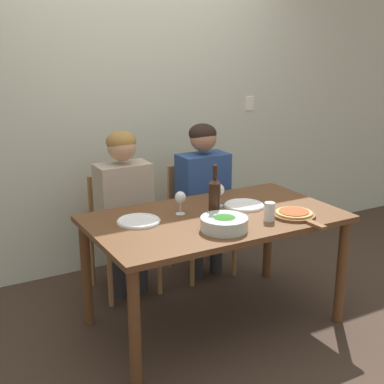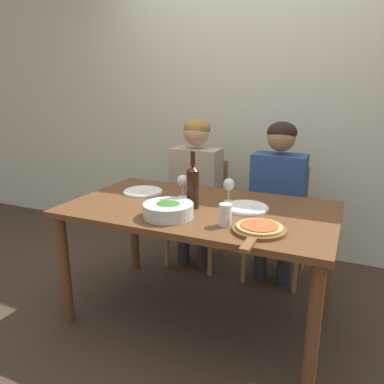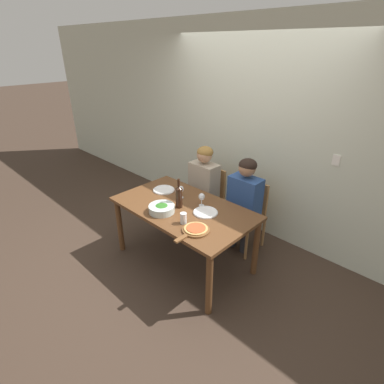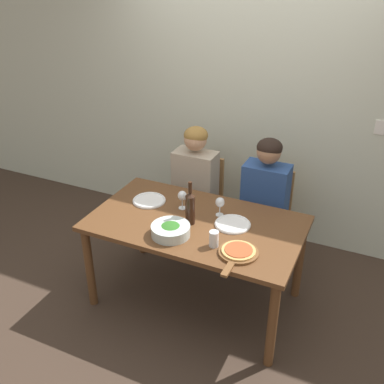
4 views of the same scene
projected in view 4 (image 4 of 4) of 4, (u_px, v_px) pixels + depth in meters
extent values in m
plane|color=#3D2D23|center=(196.00, 298.00, 3.69)|extent=(40.00, 40.00, 0.00)
cube|color=beige|center=(253.00, 98.00, 4.05)|extent=(10.00, 0.05, 2.70)
cube|color=white|center=(380.00, 127.00, 3.66)|extent=(0.08, 0.01, 0.12)
cube|color=brown|center=(196.00, 223.00, 3.35)|extent=(1.58, 0.90, 0.04)
cylinder|color=brown|center=(89.00, 267.00, 3.48)|extent=(0.07, 0.07, 0.71)
cylinder|color=brown|center=(272.00, 325.00, 2.94)|extent=(0.07, 0.07, 0.71)
cylinder|color=brown|center=(141.00, 219.00, 4.11)|extent=(0.07, 0.07, 0.71)
cylinder|color=brown|center=(299.00, 260.00, 3.57)|extent=(0.07, 0.07, 0.71)
cube|color=#9E7042|center=(196.00, 206.00, 4.20)|extent=(0.42, 0.42, 0.04)
cube|color=#9E7042|center=(205.00, 176.00, 4.25)|extent=(0.38, 0.03, 0.42)
cylinder|color=#9E7042|center=(169.00, 231.00, 4.22)|extent=(0.04, 0.04, 0.39)
cylinder|color=#9E7042|center=(206.00, 241.00, 4.08)|extent=(0.04, 0.04, 0.39)
cylinder|color=#9E7042|center=(187.00, 212.00, 4.52)|extent=(0.04, 0.04, 0.39)
cylinder|color=#9E7042|center=(222.00, 221.00, 4.38)|extent=(0.04, 0.04, 0.39)
cube|color=#9E7042|center=(263.00, 222.00, 3.96)|extent=(0.42, 0.42, 0.04)
cube|color=#9E7042|center=(272.00, 190.00, 4.01)|extent=(0.38, 0.03, 0.42)
cylinder|color=#9E7042|center=(235.00, 248.00, 3.98)|extent=(0.04, 0.04, 0.39)
cylinder|color=#9E7042|center=(276.00, 259.00, 3.84)|extent=(0.04, 0.04, 0.39)
cylinder|color=#9E7042|center=(248.00, 227.00, 4.28)|extent=(0.04, 0.04, 0.39)
cylinder|color=#9E7042|center=(288.00, 236.00, 4.14)|extent=(0.04, 0.04, 0.39)
cylinder|color=#28282D|center=(184.00, 226.00, 4.26)|extent=(0.10, 0.10, 0.43)
cylinder|color=#28282D|center=(201.00, 231.00, 4.19)|extent=(0.10, 0.10, 0.43)
cube|color=tan|center=(195.00, 180.00, 4.05)|extent=(0.38, 0.22, 0.54)
cylinder|color=tan|center=(163.00, 202.00, 4.00)|extent=(0.07, 0.31, 0.14)
cylinder|color=tan|center=(205.00, 211.00, 3.85)|extent=(0.07, 0.31, 0.14)
sphere|color=tan|center=(195.00, 139.00, 3.86)|extent=(0.20, 0.20, 0.20)
ellipsoid|color=olive|center=(196.00, 135.00, 3.85)|extent=(0.21, 0.21, 0.15)
cylinder|color=#28282D|center=(249.00, 243.00, 4.02)|extent=(0.10, 0.10, 0.43)
cylinder|color=#28282D|center=(269.00, 248.00, 3.95)|extent=(0.10, 0.10, 0.43)
cube|color=navy|center=(265.00, 194.00, 3.81)|extent=(0.38, 0.22, 0.54)
cylinder|color=navy|center=(232.00, 218.00, 3.75)|extent=(0.07, 0.31, 0.14)
cylinder|color=navy|center=(279.00, 229.00, 3.61)|extent=(0.07, 0.31, 0.14)
sphere|color=#9E7051|center=(269.00, 152.00, 3.62)|extent=(0.20, 0.20, 0.20)
ellipsoid|color=black|center=(270.00, 147.00, 3.61)|extent=(0.21, 0.21, 0.15)
cylinder|color=black|center=(190.00, 210.00, 3.27)|extent=(0.07, 0.07, 0.23)
cone|color=black|center=(190.00, 194.00, 3.21)|extent=(0.07, 0.07, 0.03)
cylinder|color=black|center=(190.00, 187.00, 3.18)|extent=(0.03, 0.03, 0.08)
cylinder|color=silver|center=(171.00, 230.00, 3.16)|extent=(0.28, 0.28, 0.08)
ellipsoid|color=#2D6B23|center=(171.00, 230.00, 3.16)|extent=(0.23, 0.23, 0.08)
cylinder|color=white|center=(149.00, 201.00, 3.61)|extent=(0.26, 0.26, 0.01)
torus|color=white|center=(149.00, 200.00, 3.61)|extent=(0.26, 0.26, 0.02)
cylinder|color=white|center=(233.00, 224.00, 3.29)|extent=(0.26, 0.26, 0.01)
torus|color=white|center=(233.00, 224.00, 3.29)|extent=(0.26, 0.26, 0.02)
cylinder|color=brown|center=(238.00, 252.00, 2.98)|extent=(0.27, 0.27, 0.02)
cube|color=brown|center=(228.00, 270.00, 2.82)|extent=(0.04, 0.14, 0.02)
cylinder|color=tan|center=(239.00, 251.00, 2.97)|extent=(0.23, 0.23, 0.01)
cylinder|color=#AD4C28|center=(239.00, 250.00, 2.97)|extent=(0.19, 0.19, 0.01)
cylinder|color=silver|center=(182.00, 208.00, 3.51)|extent=(0.06, 0.06, 0.01)
cylinder|color=silver|center=(182.00, 203.00, 3.49)|extent=(0.01, 0.01, 0.07)
ellipsoid|color=silver|center=(182.00, 196.00, 3.46)|extent=(0.07, 0.07, 0.08)
ellipsoid|color=maroon|center=(182.00, 197.00, 3.46)|extent=(0.06, 0.06, 0.03)
cylinder|color=silver|center=(220.00, 215.00, 3.42)|extent=(0.06, 0.06, 0.01)
cylinder|color=silver|center=(220.00, 210.00, 3.40)|extent=(0.01, 0.01, 0.07)
ellipsoid|color=silver|center=(220.00, 202.00, 3.37)|extent=(0.07, 0.07, 0.08)
ellipsoid|color=maroon|center=(220.00, 204.00, 3.37)|extent=(0.06, 0.06, 0.03)
cylinder|color=silver|center=(214.00, 239.00, 3.03)|extent=(0.07, 0.07, 0.12)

